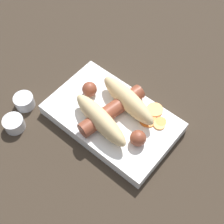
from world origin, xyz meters
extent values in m
plane|color=#33281E|center=(0.00, 0.00, 0.00)|extent=(3.00, 3.00, 0.00)
cube|color=white|center=(0.00, 0.00, 0.01)|extent=(0.27, 0.17, 0.03)
ellipsoid|color=#DBBC84|center=(-0.01, -0.04, 0.05)|extent=(0.15, 0.06, 0.05)
ellipsoid|color=#DBBC84|center=(0.00, 0.04, 0.05)|extent=(0.15, 0.06, 0.05)
cylinder|color=brown|center=(0.00, 0.00, 0.04)|extent=(0.06, 0.16, 0.03)
sphere|color=brown|center=(0.07, -0.01, 0.04)|extent=(0.03, 0.03, 0.03)
sphere|color=brown|center=(-0.08, 0.02, 0.04)|extent=(0.03, 0.03, 0.03)
cylinder|color=orange|center=(-0.09, -0.05, 0.03)|extent=(0.03, 0.03, 0.00)
cylinder|color=#F99E4C|center=(-0.06, -0.07, 0.03)|extent=(0.05, 0.05, 0.00)
cylinder|color=orange|center=(-0.07, -0.04, 0.03)|extent=(0.04, 0.04, 0.00)
cylinder|color=#F99E4C|center=(-0.09, -0.04, 0.03)|extent=(0.03, 0.03, 0.00)
cylinder|color=orange|center=(-0.06, -0.07, 0.03)|extent=(0.03, 0.03, 0.00)
cylinder|color=silver|center=(0.18, 0.09, 0.01)|extent=(0.04, 0.04, 0.03)
cylinder|color=white|center=(0.18, 0.09, 0.01)|extent=(0.04, 0.04, 0.01)
cylinder|color=silver|center=(0.15, 0.14, 0.01)|extent=(0.04, 0.04, 0.03)
cylinder|color=gold|center=(0.15, 0.14, 0.01)|extent=(0.04, 0.04, 0.01)
camera|label=1|loc=(-0.22, 0.27, 0.57)|focal=50.00mm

